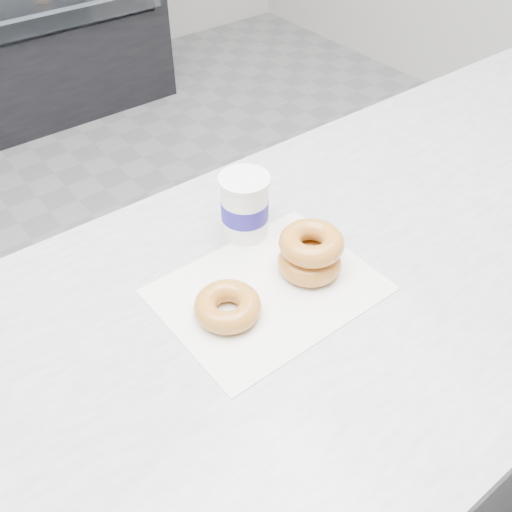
# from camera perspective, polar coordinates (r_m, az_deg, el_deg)

# --- Properties ---
(ground) EXTENTS (5.00, 5.00, 0.00)m
(ground) POSITION_cam_1_polar(r_m,az_deg,el_deg) (1.92, -11.04, -13.40)
(ground) COLOR gray
(ground) RESTS_ON ground
(counter) EXTENTS (3.06, 0.76, 0.90)m
(counter) POSITION_cam_1_polar(r_m,az_deg,el_deg) (1.25, 0.43, -19.93)
(counter) COLOR #333335
(counter) RESTS_ON ground
(wax_paper) EXTENTS (0.34, 0.26, 0.00)m
(wax_paper) POSITION_cam_1_polar(r_m,az_deg,el_deg) (0.92, 1.25, -3.39)
(wax_paper) COLOR white
(wax_paper) RESTS_ON counter
(donut_single) EXTENTS (0.13, 0.13, 0.04)m
(donut_single) POSITION_cam_1_polar(r_m,az_deg,el_deg) (0.87, -2.86, -5.05)
(donut_single) COLOR gold
(donut_single) RESTS_ON wax_paper
(donut_stack) EXTENTS (0.15, 0.15, 0.07)m
(donut_stack) POSITION_cam_1_polar(r_m,az_deg,el_deg) (0.93, 5.46, 0.35)
(donut_stack) COLOR gold
(donut_stack) RESTS_ON wax_paper
(coffee_cup) EXTENTS (0.10, 0.10, 0.12)m
(coffee_cup) POSITION_cam_1_polar(r_m,az_deg,el_deg) (0.99, -1.14, 5.06)
(coffee_cup) COLOR white
(coffee_cup) RESTS_ON counter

